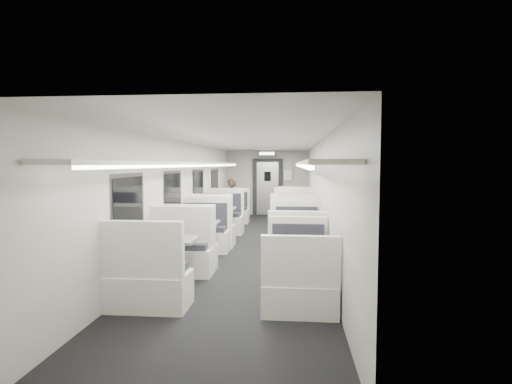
% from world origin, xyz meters
% --- Properties ---
extents(room, '(3.24, 12.24, 2.64)m').
position_xyz_m(room, '(0.00, 0.00, 1.20)').
color(room, black).
rests_on(room, ground).
extents(booth_left_a, '(1.03, 2.10, 1.12)m').
position_xyz_m(booth_left_a, '(-1.00, 3.12, 0.37)').
color(booth_left_a, white).
rests_on(booth_left_a, room).
extents(booth_left_b, '(1.14, 2.30, 1.23)m').
position_xyz_m(booth_left_b, '(-1.00, 1.03, 0.41)').
color(booth_left_b, white).
rests_on(booth_left_b, room).
extents(booth_left_c, '(1.09, 2.21, 1.18)m').
position_xyz_m(booth_left_c, '(-1.00, -1.19, 0.40)').
color(booth_left_c, white).
rests_on(booth_left_c, room).
extents(booth_left_d, '(1.10, 2.23, 1.19)m').
position_xyz_m(booth_left_d, '(-1.00, -3.00, 0.40)').
color(booth_left_d, white).
rests_on(booth_left_d, room).
extents(booth_right_a, '(1.07, 2.18, 1.16)m').
position_xyz_m(booth_right_a, '(1.00, 3.34, 0.39)').
color(booth_right_a, white).
rests_on(booth_right_a, room).
extents(booth_right_b, '(1.16, 2.34, 1.25)m').
position_xyz_m(booth_right_b, '(1.00, 1.01, 0.42)').
color(booth_right_b, white).
rests_on(booth_right_b, room).
extents(booth_right_c, '(1.02, 2.06, 1.10)m').
position_xyz_m(booth_right_c, '(1.00, -1.07, 0.37)').
color(booth_right_c, white).
rests_on(booth_right_c, room).
extents(booth_right_d, '(0.96, 1.94, 1.04)m').
position_xyz_m(booth_right_d, '(1.00, -3.13, 0.35)').
color(booth_right_d, white).
rests_on(booth_right_d, room).
extents(passenger, '(0.64, 0.51, 1.52)m').
position_xyz_m(passenger, '(-0.83, 2.47, 0.76)').
color(passenger, black).
rests_on(passenger, room).
extents(window_a, '(0.02, 1.18, 0.84)m').
position_xyz_m(window_a, '(-1.49, 3.40, 1.35)').
color(window_a, black).
rests_on(window_a, room).
extents(window_b, '(0.02, 1.18, 0.84)m').
position_xyz_m(window_b, '(-1.49, 1.20, 1.35)').
color(window_b, black).
rests_on(window_b, room).
extents(window_c, '(0.02, 1.18, 0.84)m').
position_xyz_m(window_c, '(-1.49, -1.00, 1.35)').
color(window_c, black).
rests_on(window_c, room).
extents(window_d, '(0.02, 1.18, 0.84)m').
position_xyz_m(window_d, '(-1.49, -3.20, 1.35)').
color(window_d, black).
rests_on(window_d, room).
extents(luggage_rack_left, '(0.46, 10.40, 0.09)m').
position_xyz_m(luggage_rack_left, '(-1.24, -0.30, 1.92)').
color(luggage_rack_left, white).
rests_on(luggage_rack_left, room).
extents(luggage_rack_right, '(0.46, 10.40, 0.09)m').
position_xyz_m(luggage_rack_right, '(1.24, -0.30, 1.92)').
color(luggage_rack_right, white).
rests_on(luggage_rack_right, room).
extents(vestibule_door, '(1.10, 0.13, 2.10)m').
position_xyz_m(vestibule_door, '(0.00, 5.93, 1.04)').
color(vestibule_door, black).
rests_on(vestibule_door, room).
extents(exit_sign, '(0.62, 0.12, 0.16)m').
position_xyz_m(exit_sign, '(0.00, 5.44, 2.28)').
color(exit_sign, black).
rests_on(exit_sign, room).
extents(wall_notice, '(0.32, 0.02, 0.40)m').
position_xyz_m(wall_notice, '(0.75, 5.92, 1.50)').
color(wall_notice, white).
rests_on(wall_notice, room).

